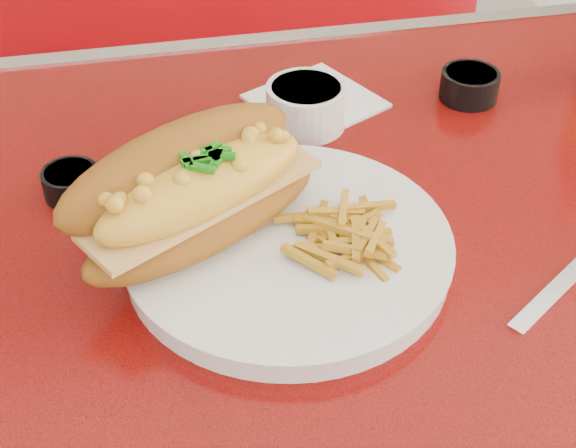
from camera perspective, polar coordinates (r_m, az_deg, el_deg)
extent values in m
cube|color=red|center=(0.79, 1.66, -1.44)|extent=(1.20, 0.80, 0.04)
cube|color=silver|center=(1.11, -3.12, 11.93)|extent=(1.22, 0.03, 0.04)
cube|color=#A10A10|center=(1.72, -4.59, 2.12)|extent=(1.20, 0.50, 0.45)
cylinder|color=white|center=(0.74, 0.00, -1.80)|extent=(0.38, 0.38, 0.02)
cylinder|color=white|center=(0.73, 0.00, -1.12)|extent=(0.38, 0.38, 0.00)
ellipsoid|color=#985A18|center=(0.72, -5.90, 0.54)|extent=(0.26, 0.20, 0.05)
cube|color=#E3B465|center=(0.71, -6.01, 1.82)|extent=(0.23, 0.17, 0.01)
ellipsoid|color=yellow|center=(0.70, -6.09, 2.71)|extent=(0.22, 0.17, 0.05)
ellipsoid|color=#985A18|center=(0.72, -7.74, 4.13)|extent=(0.26, 0.20, 0.10)
cube|color=silver|center=(0.73, 3.93, -1.07)|extent=(0.06, 0.10, 0.00)
cube|color=silver|center=(0.77, 0.50, 1.30)|extent=(0.03, 0.03, 0.00)
cylinder|color=white|center=(0.91, 1.28, 8.39)|extent=(0.12, 0.12, 0.05)
cylinder|color=black|center=(0.90, 1.30, 9.59)|extent=(0.10, 0.10, 0.01)
cylinder|color=black|center=(0.84, -15.16, 2.85)|extent=(0.06, 0.06, 0.03)
cylinder|color=#DE7250|center=(0.83, -15.29, 3.48)|extent=(0.05, 0.05, 0.01)
cylinder|color=black|center=(0.99, 12.78, 9.60)|extent=(0.08, 0.08, 0.03)
cylinder|color=#DE7250|center=(0.98, 12.89, 10.29)|extent=(0.07, 0.07, 0.01)
cube|color=silver|center=(0.75, 18.39, -4.60)|extent=(0.12, 0.09, 0.00)
cube|color=white|center=(0.96, 1.95, 8.74)|extent=(0.17, 0.17, 0.00)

